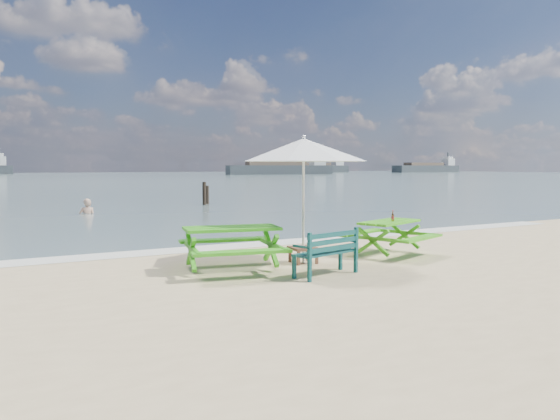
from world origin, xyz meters
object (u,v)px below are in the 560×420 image
patio_umbrella (304,150)px  swimmer (87,220)px  park_bench (326,262)px  side_table (303,255)px  picnic_table_left (232,250)px  beer_bottle (393,218)px  picnic_table_right (389,238)px

patio_umbrella → swimmer: patio_umbrella is taller
park_bench → side_table: bearing=76.4°
picnic_table_left → beer_bottle: bearing=-0.9°
side_table → beer_bottle: 2.34m
park_bench → patio_umbrella: 2.45m
picnic_table_left → swimmer: bearing=90.6°
picnic_table_right → park_bench: (-2.54, -1.23, -0.12)m
picnic_table_right → swimmer: bearing=105.5°
park_bench → side_table: (0.31, 1.28, -0.08)m
picnic_table_right → side_table: size_ratio=3.98×
side_table → picnic_table_left: bearing=-177.2°
picnic_table_right → patio_umbrella: 2.96m
side_table → swimmer: swimmer is taller
swimmer → side_table: bearing=-82.9°
picnic_table_left → park_bench: picnic_table_left is taller
park_bench → beer_bottle: bearing=24.1°
beer_bottle → patio_umbrella: bearing=176.3°
side_table → swimmer: (-1.79, 14.46, -0.48)m
park_bench → patio_umbrella: patio_umbrella is taller
park_bench → side_table: size_ratio=2.49×
patio_umbrella → park_bench: bearing=-103.6°
picnic_table_left → park_bench: bearing=-42.3°
picnic_table_right → side_table: picnic_table_right is taller
picnic_table_right → beer_bottle: (0.01, -0.09, 0.48)m
park_bench → swimmer: park_bench is taller
picnic_table_right → park_bench: park_bench is taller
swimmer → picnic_table_left: bearing=-89.4°
picnic_table_left → beer_bottle: (3.87, -0.06, 0.44)m
side_table → patio_umbrella: bearing=0.0°
beer_bottle → picnic_table_right: bearing=95.2°
swimmer → picnic_table_right: bearing=-74.5°
park_bench → picnic_table_right: bearing=25.9°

